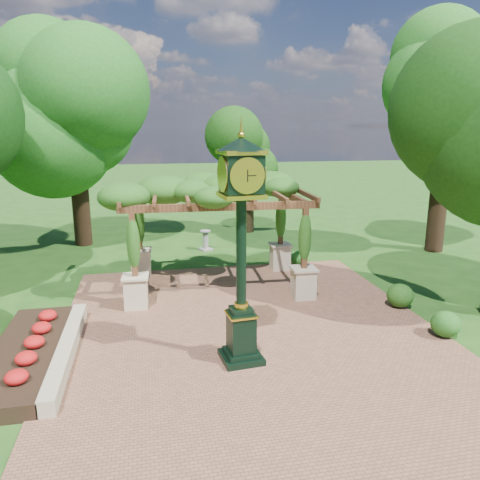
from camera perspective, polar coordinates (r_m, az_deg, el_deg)
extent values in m
plane|color=#1E4714|center=(11.87, 2.43, -13.24)|extent=(120.00, 120.00, 0.00)
cube|color=brown|center=(12.74, 1.35, -11.16)|extent=(10.00, 12.00, 0.04)
cube|color=#C6B793|center=(12.13, -20.36, -12.49)|extent=(0.35, 5.00, 0.40)
cube|color=red|center=(12.32, -24.58, -12.58)|extent=(1.50, 5.00, 0.36)
cube|color=black|center=(11.30, 0.14, -14.07)|extent=(1.01, 1.01, 0.14)
cube|color=black|center=(11.03, 0.14, -11.23)|extent=(0.63, 0.63, 1.03)
cube|color=gold|center=(10.84, 0.15, -9.03)|extent=(0.71, 0.71, 0.05)
cylinder|color=black|center=(10.36, 0.15, -1.42)|extent=(0.25, 0.25, 2.63)
cube|color=black|center=(10.05, 0.16, 8.07)|extent=(0.88, 0.88, 0.80)
cylinder|color=white|center=(9.66, 0.90, 7.84)|extent=(0.69, 0.11, 0.69)
cone|color=black|center=(10.01, 0.16, 11.66)|extent=(1.13, 1.13, 0.29)
sphere|color=gold|center=(10.00, 0.16, 12.64)|extent=(0.16, 0.16, 0.16)
cube|color=beige|center=(14.51, -12.56, -6.23)|extent=(0.71, 0.71, 0.94)
cube|color=brown|center=(14.09, -12.87, -0.53)|extent=(0.17, 0.17, 1.93)
cube|color=beige|center=(15.07, 7.73, -5.27)|extent=(0.71, 0.71, 0.94)
cube|color=brown|center=(14.66, 7.91, 0.24)|extent=(0.17, 0.17, 1.93)
cube|color=beige|center=(17.49, -11.97, -2.76)|extent=(0.71, 0.71, 0.94)
cube|color=brown|center=(17.14, -12.22, 2.02)|extent=(0.17, 0.17, 1.93)
cube|color=beige|center=(17.95, 4.90, -2.08)|extent=(0.71, 0.71, 0.94)
cube|color=brown|center=(17.61, 5.00, 2.59)|extent=(0.17, 0.17, 1.93)
cube|color=brown|center=(13.92, -2.31, 4.06)|extent=(6.05, 0.40, 0.23)
cube|color=brown|center=(17.00, -3.55, 5.80)|extent=(6.05, 0.40, 0.23)
ellipsoid|color=#245217|center=(15.42, -3.00, 6.05)|extent=(6.21, 4.01, 1.04)
cube|color=gray|center=(20.90, -4.21, -1.11)|extent=(0.65, 0.65, 0.09)
cylinder|color=gray|center=(20.80, -4.23, -0.03)|extent=(0.33, 0.33, 0.81)
cylinder|color=gray|center=(20.70, -4.25, 1.11)|extent=(0.62, 0.62, 0.05)
ellipsoid|color=#205518|center=(13.44, 23.78, -9.36)|extent=(0.87, 0.87, 0.68)
ellipsoid|color=#224F16|center=(15.03, 18.93, -6.42)|extent=(1.00, 1.00, 0.71)
ellipsoid|color=#225F1B|center=(18.46, 7.22, -2.24)|extent=(0.74, 0.74, 0.60)
cylinder|color=black|center=(22.68, -18.80, 3.75)|extent=(0.78, 0.78, 3.48)
ellipsoid|color=#1F5919|center=(22.40, -19.70, 15.12)|extent=(5.00, 5.00, 5.50)
cylinder|color=#322314|center=(24.28, 1.02, 3.65)|extent=(0.56, 0.56, 2.28)
ellipsoid|color=#173D0F|center=(23.94, 1.05, 10.58)|extent=(3.10, 3.10, 3.59)
cylinder|color=black|center=(22.11, 22.97, 3.84)|extent=(0.76, 0.76, 4.00)
ellipsoid|color=#235E1B|center=(21.92, 24.28, 17.23)|extent=(4.43, 4.43, 6.32)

